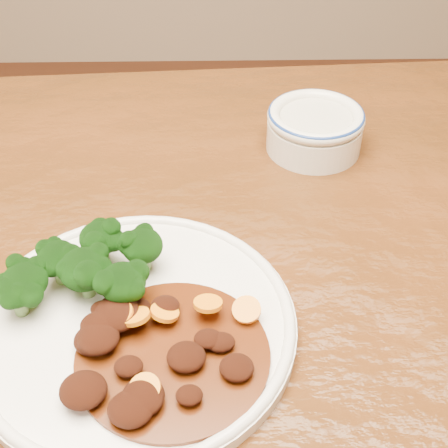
{
  "coord_description": "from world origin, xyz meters",
  "views": [
    {
      "loc": [
        0.08,
        -0.41,
        1.19
      ],
      "look_at": [
        0.09,
        0.07,
        0.77
      ],
      "focal_mm": 50.0,
      "sensor_mm": 36.0,
      "label": 1
    }
  ],
  "objects": [
    {
      "name": "dining_table",
      "position": [
        0.0,
        0.0,
        0.67
      ],
      "size": [
        1.55,
        0.99,
        0.75
      ],
      "rotation": [
        0.0,
        0.0,
        0.06
      ],
      "color": "#51270E",
      "rests_on": "ground"
    },
    {
      "name": "dinner_plate",
      "position": [
        0.0,
        -0.05,
        0.76
      ],
      "size": [
        0.29,
        0.29,
        0.02
      ],
      "rotation": [
        0.0,
        0.0,
        0.08
      ],
      "color": "white",
      "rests_on": "dining_table"
    },
    {
      "name": "broccoli_florets",
      "position": [
        -0.04,
        -0.01,
        0.79
      ],
      "size": [
        0.14,
        0.1,
        0.05
      ],
      "color": "#64904A",
      "rests_on": "dinner_plate"
    },
    {
      "name": "mince_stew",
      "position": [
        0.02,
        -0.09,
        0.77
      ],
      "size": [
        0.17,
        0.17,
        0.03
      ],
      "color": "#4A1A08",
      "rests_on": "dinner_plate"
    },
    {
      "name": "dip_bowl",
      "position": [
        0.2,
        0.24,
        0.78
      ],
      "size": [
        0.12,
        0.12,
        0.05
      ],
      "rotation": [
        0.0,
        0.0,
        -0.24
      ],
      "color": "silver",
      "rests_on": "dining_table"
    }
  ]
}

